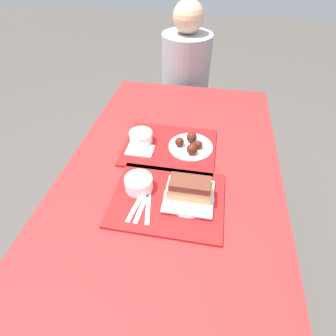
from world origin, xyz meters
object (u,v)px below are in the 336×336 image
bowl_coleslaw_near (139,183)px  tray_far (170,147)px  wings_plate_far (190,145)px  person_seated_across (186,69)px  bowl_coleslaw_far (141,137)px  brisket_sandwich_plate (189,192)px  tray_near (168,199)px

bowl_coleslaw_near → tray_far: bearing=75.4°
wings_plate_far → person_seated_across: size_ratio=0.28×
bowl_coleslaw_near → wings_plate_far: (0.17, 0.29, -0.01)m
bowl_coleslaw_far → wings_plate_far: bearing=-0.9°
bowl_coleslaw_near → person_seated_across: 1.16m
tray_far → brisket_sandwich_plate: bearing=-67.0°
bowl_coleslaw_near → wings_plate_far: size_ratio=0.53×
person_seated_across → tray_near: bearing=-86.0°
tray_far → wings_plate_far: size_ratio=2.07×
bowl_coleslaw_near → wings_plate_far: 0.34m
tray_near → wings_plate_far: 0.33m
tray_near → bowl_coleslaw_far: bearing=120.0°
tray_far → wings_plate_far: bearing=3.4°
tray_far → wings_plate_far: (0.10, 0.01, 0.02)m
tray_far → person_seated_across: size_ratio=0.57×
tray_near → person_seated_across: size_ratio=0.57×
bowl_coleslaw_near → person_seated_across: size_ratio=0.15×
tray_far → brisket_sandwich_plate: size_ratio=2.20×
bowl_coleslaw_far → wings_plate_far: wings_plate_far is taller
brisket_sandwich_plate → wings_plate_far: brisket_sandwich_plate is taller
brisket_sandwich_plate → person_seated_across: bearing=97.9°
tray_far → bowl_coleslaw_far: bearing=176.1°
wings_plate_far → tray_near: bearing=-98.8°
tray_near → bowl_coleslaw_near: (-0.12, 0.03, 0.04)m
tray_near → person_seated_across: 1.20m
tray_far → bowl_coleslaw_far: (-0.14, 0.01, 0.04)m
bowl_coleslaw_near → tray_near: bearing=-14.6°
tray_far → bowl_coleslaw_near: 0.30m
bowl_coleslaw_near → brisket_sandwich_plate: brisket_sandwich_plate is taller
wings_plate_far → person_seated_across: bearing=98.7°
bowl_coleslaw_near → bowl_coleslaw_far: 0.30m
bowl_coleslaw_near → bowl_coleslaw_far: bearing=102.7°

